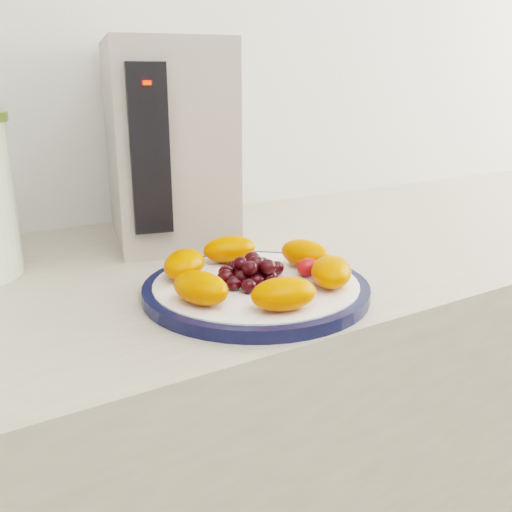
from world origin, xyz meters
TOP-DOWN VIEW (x-y plane):
  - plate_rim at (0.11, 1.04)m, footprint 0.27×0.27m
  - plate_face at (0.11, 1.04)m, footprint 0.25×0.25m
  - appliance_body at (0.14, 1.35)m, footprint 0.23×0.28m
  - appliance_panel at (0.06, 1.23)m, footprint 0.06×0.03m
  - appliance_led at (0.06, 1.22)m, footprint 0.01×0.01m
  - fruit_plate at (0.12, 1.04)m, footprint 0.24×0.24m

SIDE VIEW (x-z plane):
  - plate_rim at x=0.11m, z-range 0.90..0.91m
  - plate_face at x=0.11m, z-range 0.90..0.92m
  - fruit_plate at x=0.12m, z-range 0.92..0.95m
  - appliance_body at x=0.14m, z-range 0.90..1.21m
  - appliance_panel at x=0.06m, z-range 0.94..1.17m
  - appliance_led at x=0.06m, z-range 1.14..1.15m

